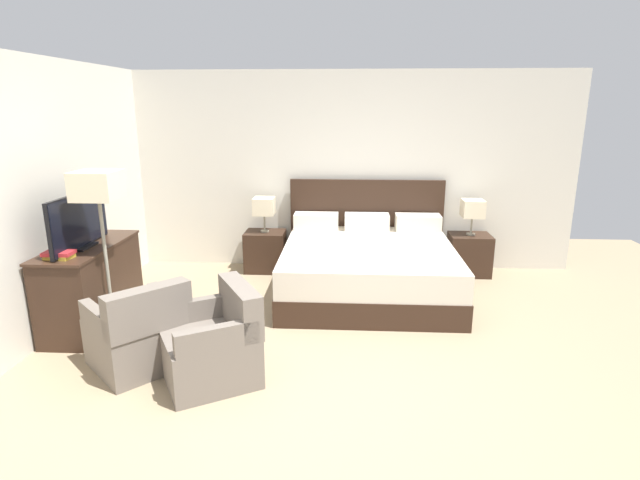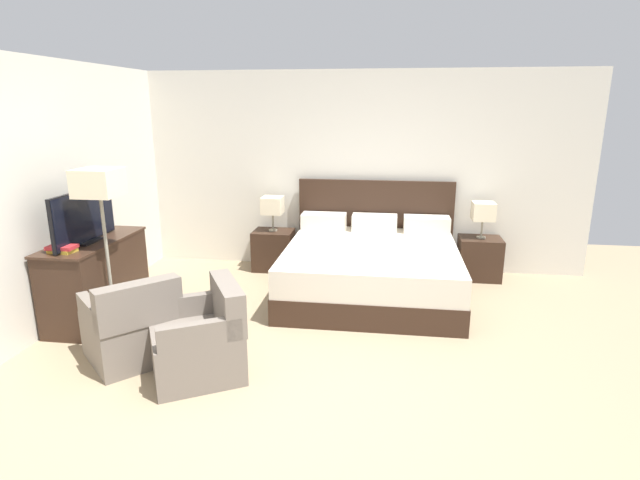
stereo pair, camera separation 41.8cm
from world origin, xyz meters
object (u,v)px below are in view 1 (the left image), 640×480
object	(u,v)px
book_blue_cover	(59,253)
floor_lamp	(99,197)
tv	(79,222)
dresser	(91,285)
table_lamp_right	(473,209)
armchair_by_window	(140,335)
nightstand_left	(265,251)
table_lamp_left	(264,207)
nightstand_right	(469,255)
book_red_cover	(59,257)
armchair_companion	(214,345)
bed	(368,266)

from	to	relation	value
book_blue_cover	floor_lamp	bearing A→B (deg)	24.74
tv	floor_lamp	xyz separation A→B (m)	(0.32, -0.19, 0.27)
dresser	tv	size ratio (longest dim) A/B	1.28
book_blue_cover	floor_lamp	size ratio (longest dim) A/B	0.15
book_blue_cover	table_lamp_right	bearing A→B (deg)	28.60
book_blue_cover	armchair_by_window	xyz separation A→B (m)	(0.81, -0.34, -0.59)
book_blue_cover	nightstand_left	bearing A→B (deg)	57.19
table_lamp_left	nightstand_right	bearing A→B (deg)	-0.03
nightstand_left	book_red_cover	bearing A→B (deg)	-122.81
nightstand_left	tv	xyz separation A→B (m)	(-1.42, -1.88, 0.81)
table_lamp_right	floor_lamp	size ratio (longest dim) A/B	0.29
table_lamp_right	tv	size ratio (longest dim) A/B	0.47
armchair_companion	table_lamp_right	bearing A→B (deg)	46.19
dresser	tv	world-z (taller)	tv
bed	tv	xyz separation A→B (m)	(-2.75, -1.16, 0.76)
nightstand_right	tv	world-z (taller)	tv
bed	table_lamp_right	xyz separation A→B (m)	(1.33, 0.72, 0.55)
table_lamp_left	book_blue_cover	size ratio (longest dim) A/B	1.86
nightstand_left	tv	bearing A→B (deg)	-127.01
book_blue_cover	armchair_by_window	distance (m)	1.06
bed	book_blue_cover	world-z (taller)	bed
bed	book_red_cover	distance (m)	3.19
armchair_companion	tv	bearing A→B (deg)	150.05
armchair_by_window	floor_lamp	size ratio (longest dim) A/B	0.61
nightstand_right	armchair_by_window	distance (m)	4.17
floor_lamp	table_lamp_right	bearing A→B (deg)	28.93
nightstand_left	table_lamp_right	xyz separation A→B (m)	(2.66, 0.00, 0.60)
nightstand_right	table_lamp_right	xyz separation A→B (m)	(0.00, 0.00, 0.60)
tv	armchair_companion	size ratio (longest dim) A/B	1.03
table_lamp_right	armchair_companion	distance (m)	3.82
table_lamp_left	dresser	size ratio (longest dim) A/B	0.37
armchair_by_window	armchair_companion	distance (m)	0.68
armchair_by_window	nightstand_right	bearing A→B (deg)	38.12
nightstand_left	book_blue_cover	distance (m)	2.72
bed	table_lamp_right	bearing A→B (deg)	28.53
table_lamp_right	dresser	bearing A→B (deg)	-156.18
nightstand_right	book_blue_cover	distance (m)	4.70
table_lamp_left	dresser	xyz separation A→B (m)	(-1.42, -1.80, -0.44)
dresser	bed	bearing A→B (deg)	21.41
table_lamp_right	tv	distance (m)	4.49
bed	table_lamp_right	world-z (taller)	bed
table_lamp_left	table_lamp_right	world-z (taller)	same
nightstand_right	floor_lamp	xyz separation A→B (m)	(-3.75, -2.07, 1.09)
nightstand_right	armchair_companion	bearing A→B (deg)	-133.83
nightstand_right	dresser	distance (m)	4.46
table_lamp_left	table_lamp_right	distance (m)	2.66
table_lamp_right	armchair_by_window	size ratio (longest dim) A/B	0.47
armchair_companion	nightstand_left	bearing A→B (deg)	90.90
dresser	tv	bearing A→B (deg)	-88.23
dresser	book_blue_cover	world-z (taller)	book_blue_cover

